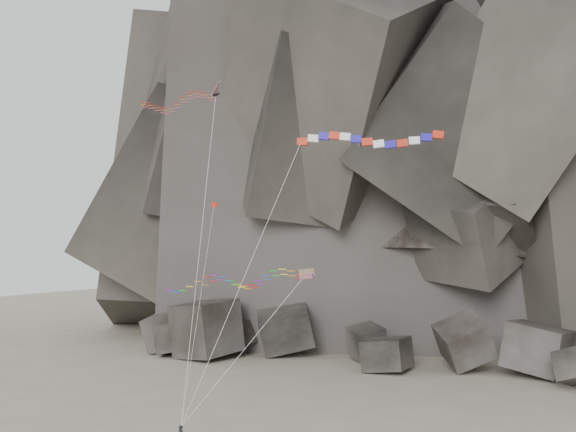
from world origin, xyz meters
The scene contains 6 objects.
headland centered at (0.00, 70.00, 42.00)m, with size 110.00×70.00×84.00m, color #4A443C, non-canonical shape.
boulder_field centered at (-11.47, 32.55, 2.32)m, with size 57.53×15.67×8.52m.
delta_kite centered at (-7.31, 1.07, 26.34)m, with size 9.22×6.73×26.19m.
banner_kite centered at (8.95, 3.61, 22.39)m, with size 16.34×10.74×21.56m.
parafoil_kite centered at (-0.67, -0.46, 11.79)m, with size 13.08×4.94×11.31m.
pennant_kite centered at (-3.13, 0.19, 14.75)m, with size 1.62×6.10×16.34m.
Camera 1 is at (29.09, -46.89, 14.81)m, focal length 45.00 mm.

